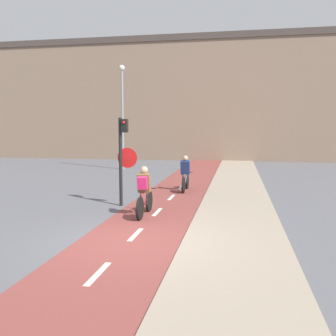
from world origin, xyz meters
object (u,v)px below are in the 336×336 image
at_px(traffic_light_pole, 123,151).
at_px(cyclist_near, 144,193).
at_px(street_lamp_far, 122,106).
at_px(cyclist_far, 185,175).

xyz_separation_m(traffic_light_pole, cyclist_near, (1.06, -1.35, -1.12)).
bearing_deg(street_lamp_far, traffic_light_pole, -72.53).
xyz_separation_m(street_lamp_far, cyclist_near, (4.44, -12.10, -3.27)).
bearing_deg(cyclist_near, cyclist_far, 82.71).
distance_m(cyclist_near, cyclist_far, 4.63).
bearing_deg(street_lamp_far, cyclist_near, -69.84).
relative_size(traffic_light_pole, cyclist_far, 1.69).
bearing_deg(traffic_light_pole, cyclist_near, -51.86).
relative_size(street_lamp_far, cyclist_near, 3.63).
bearing_deg(cyclist_far, cyclist_near, -97.29).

